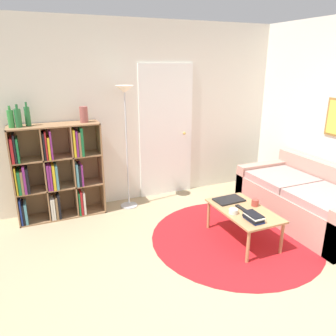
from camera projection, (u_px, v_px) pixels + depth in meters
name	position (u px, v px, depth m)	size (l,w,h in m)	color
ground_plane	(252.00, 306.00, 2.87)	(14.00, 14.00, 0.00)	tan
wall_back	(146.00, 115.00, 4.84)	(7.24, 0.11, 2.60)	silver
wall_right	(328.00, 118.00, 4.44)	(0.08, 5.69, 2.60)	silver
rug	(235.00, 237.00, 3.98)	(2.03, 2.03, 0.01)	#B2191E
bookshelf	(55.00, 172.00, 4.35)	(1.13, 0.34, 1.27)	#936B47
floor_lamp	(125.00, 111.00, 4.41)	(0.25, 0.25, 1.74)	#B7B7BC
couch	(308.00, 201.00, 4.35)	(0.94, 1.81, 0.74)	tan
coffee_table	(244.00, 213.00, 3.82)	(0.53, 0.90, 0.40)	#AD7F51
laptop	(229.00, 200.00, 4.05)	(0.36, 0.24, 0.02)	black
bowl	(233.00, 211.00, 3.70)	(0.10, 0.10, 0.05)	silver
book_stack_on_table	(254.00, 217.00, 3.53)	(0.14, 0.23, 0.08)	navy
cup	(255.00, 203.00, 3.89)	(0.08, 0.08, 0.08)	#A33D33
remote	(241.00, 208.00, 3.82)	(0.05, 0.17, 0.02)	black
bottle_left	(11.00, 119.00, 3.93)	(0.07, 0.07, 0.26)	#2D8438
bottle_middle	(18.00, 118.00, 3.95)	(0.08, 0.08, 0.28)	#236633
bottle_right	(27.00, 116.00, 4.03)	(0.07, 0.07, 0.29)	#236633
vase_on_shelf	(84.00, 115.00, 4.27)	(0.11, 0.11, 0.20)	#934C47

